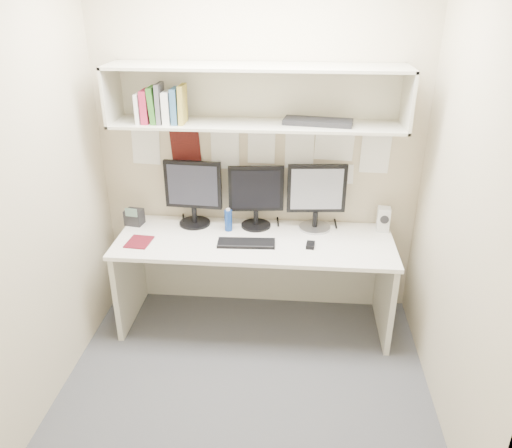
# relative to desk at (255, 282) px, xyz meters

# --- Properties ---
(floor) EXTENTS (2.40, 2.00, 0.01)m
(floor) POSITION_rel_desk_xyz_m (0.00, -0.65, -0.37)
(floor) COLOR #444549
(floor) RESTS_ON ground
(wall_back) EXTENTS (2.40, 0.02, 2.60)m
(wall_back) POSITION_rel_desk_xyz_m (0.00, 0.35, 0.93)
(wall_back) COLOR #BCAE8F
(wall_back) RESTS_ON ground
(wall_front) EXTENTS (2.40, 0.02, 2.60)m
(wall_front) POSITION_rel_desk_xyz_m (0.00, -1.65, 0.93)
(wall_front) COLOR #BCAE8F
(wall_front) RESTS_ON ground
(wall_left) EXTENTS (0.02, 2.00, 2.60)m
(wall_left) POSITION_rel_desk_xyz_m (-1.20, -0.65, 0.93)
(wall_left) COLOR #BCAE8F
(wall_left) RESTS_ON ground
(wall_right) EXTENTS (0.02, 2.00, 2.60)m
(wall_right) POSITION_rel_desk_xyz_m (1.20, -0.65, 0.93)
(wall_right) COLOR #BCAE8F
(wall_right) RESTS_ON ground
(desk) EXTENTS (2.00, 0.70, 0.73)m
(desk) POSITION_rel_desk_xyz_m (0.00, 0.00, 0.00)
(desk) COLOR white
(desk) RESTS_ON floor
(overhead_hutch) EXTENTS (2.00, 0.38, 0.40)m
(overhead_hutch) POSITION_rel_desk_xyz_m (0.00, 0.21, 1.35)
(overhead_hutch) COLOR beige
(overhead_hutch) RESTS_ON wall_back
(pinned_papers) EXTENTS (1.92, 0.01, 0.48)m
(pinned_papers) POSITION_rel_desk_xyz_m (0.00, 0.34, 0.88)
(pinned_papers) COLOR white
(pinned_papers) RESTS_ON wall_back
(monitor_left) EXTENTS (0.43, 0.24, 0.50)m
(monitor_left) POSITION_rel_desk_xyz_m (-0.48, 0.22, 0.63)
(monitor_left) COLOR black
(monitor_left) RESTS_ON desk
(monitor_center) EXTENTS (0.41, 0.22, 0.48)m
(monitor_center) POSITION_rel_desk_xyz_m (-0.01, 0.22, 0.62)
(monitor_center) COLOR black
(monitor_center) RESTS_ON desk
(monitor_right) EXTENTS (0.43, 0.24, 0.50)m
(monitor_right) POSITION_rel_desk_xyz_m (0.44, 0.22, 0.63)
(monitor_right) COLOR #A5A5AA
(monitor_right) RESTS_ON desk
(keyboard) EXTENTS (0.41, 0.16, 0.02)m
(keyboard) POSITION_rel_desk_xyz_m (-0.05, -0.09, 0.37)
(keyboard) COLOR black
(keyboard) RESTS_ON desk
(mouse) EXTENTS (0.07, 0.10, 0.03)m
(mouse) POSITION_rel_desk_xyz_m (0.40, -0.09, 0.38)
(mouse) COLOR black
(mouse) RESTS_ON desk
(speaker) EXTENTS (0.10, 0.10, 0.18)m
(speaker) POSITION_rel_desk_xyz_m (0.94, 0.22, 0.45)
(speaker) COLOR beige
(speaker) RESTS_ON desk
(blue_bottle) EXTENTS (0.06, 0.06, 0.18)m
(blue_bottle) POSITION_rel_desk_xyz_m (-0.21, 0.12, 0.45)
(blue_bottle) COLOR navy
(blue_bottle) RESTS_ON desk
(maroon_notebook) EXTENTS (0.18, 0.21, 0.01)m
(maroon_notebook) POSITION_rel_desk_xyz_m (-0.82, -0.13, 0.37)
(maroon_notebook) COLOR #570E18
(maroon_notebook) RESTS_ON desk
(desk_phone) EXTENTS (0.14, 0.13, 0.15)m
(desk_phone) POSITION_rel_desk_xyz_m (-0.94, 0.17, 0.42)
(desk_phone) COLOR black
(desk_phone) RESTS_ON desk
(book_stack) EXTENTS (0.33, 0.16, 0.26)m
(book_stack) POSITION_rel_desk_xyz_m (-0.64, 0.11, 1.29)
(book_stack) COLOR white
(book_stack) RESTS_ON overhead_hutch
(hutch_tray) EXTENTS (0.48, 0.24, 0.03)m
(hutch_tray) POSITION_rel_desk_xyz_m (0.42, 0.16, 1.19)
(hutch_tray) COLOR black
(hutch_tray) RESTS_ON overhead_hutch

